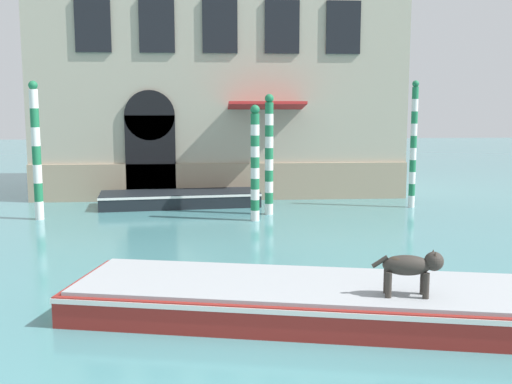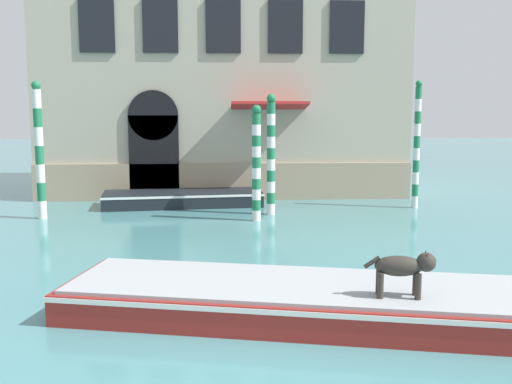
# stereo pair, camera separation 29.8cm
# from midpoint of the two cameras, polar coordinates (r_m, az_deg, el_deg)

# --- Properties ---
(palazzo_left) EXTENTS (14.03, 7.40, 13.88)m
(palazzo_left) POSITION_cam_midpoint_polar(r_m,az_deg,el_deg) (25.38, -3.91, 15.96)
(palazzo_left) COLOR #B2A893
(palazzo_left) RESTS_ON ground_plane
(boat_foreground) EXTENTS (8.55, 4.05, 0.57)m
(boat_foreground) POSITION_cam_midpoint_polar(r_m,az_deg,el_deg) (10.13, 5.00, -10.12)
(boat_foreground) COLOR maroon
(boat_foreground) RESTS_ON ground_plane
(dog_on_deck) EXTENTS (1.09, 0.43, 0.73)m
(dog_on_deck) POSITION_cam_midpoint_polar(r_m,az_deg,el_deg) (9.51, 13.75, -6.87)
(dog_on_deck) COLOR #332D28
(dog_on_deck) RESTS_ON boat_foreground
(boat_moored_near_palazzo) EXTENTS (5.68, 2.42, 0.50)m
(boat_moored_near_palazzo) POSITION_cam_midpoint_polar(r_m,az_deg,el_deg) (21.21, -7.64, -0.61)
(boat_moored_near_palazzo) COLOR black
(boat_moored_near_palazzo) RESTS_ON ground_plane
(mooring_pole_0) EXTENTS (0.23, 0.23, 4.34)m
(mooring_pole_0) POSITION_cam_midpoint_polar(r_m,az_deg,el_deg) (21.17, 14.38, 4.43)
(mooring_pole_0) COLOR white
(mooring_pole_0) RESTS_ON ground_plane
(mooring_pole_1) EXTENTS (0.28, 0.28, 3.86)m
(mooring_pole_1) POSITION_cam_midpoint_polar(r_m,az_deg,el_deg) (19.17, 0.81, 3.61)
(mooring_pole_1) COLOR white
(mooring_pole_1) RESTS_ON ground_plane
(mooring_pole_2) EXTENTS (0.27, 0.27, 4.24)m
(mooring_pole_2) POSITION_cam_midpoint_polar(r_m,az_deg,el_deg) (19.51, -20.60, 3.72)
(mooring_pole_2) COLOR white
(mooring_pole_2) RESTS_ON ground_plane
(mooring_pole_3) EXTENTS (0.28, 0.28, 3.52)m
(mooring_pole_3) POSITION_cam_midpoint_polar(r_m,az_deg,el_deg) (18.11, -0.57, 2.80)
(mooring_pole_3) COLOR white
(mooring_pole_3) RESTS_ON ground_plane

